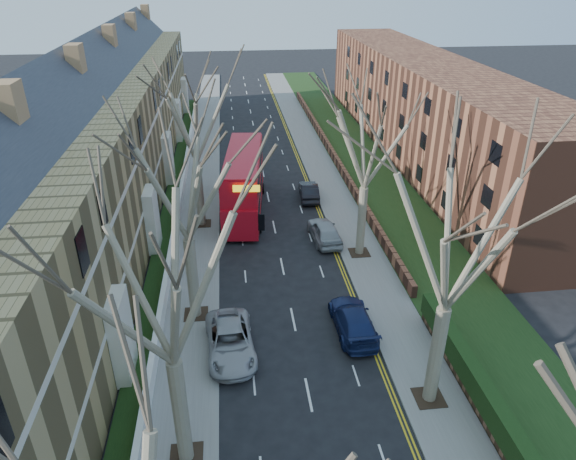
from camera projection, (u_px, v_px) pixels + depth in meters
name	position (u px, v px, depth m)	size (l,w,h in m)	color
pavement_left	(203.00, 175.00, 50.77)	(3.00, 102.00, 0.12)	slate
pavement_right	(322.00, 170.00, 52.01)	(3.00, 102.00, 0.12)	slate
terrace_left	(96.00, 151.00, 40.40)	(9.70, 78.00, 13.60)	#9A814E
flats_right	(423.00, 108.00, 54.44)	(13.97, 54.00, 10.00)	brown
front_wall_left	(180.00, 204.00, 43.29)	(0.30, 78.00, 1.00)	white
grass_verge_right	(365.00, 167.00, 52.44)	(6.00, 102.00, 0.06)	#193312
tree_left_mid	(161.00, 267.00, 17.35)	(10.50, 10.50, 14.71)	#766854
tree_left_far	(181.00, 170.00, 26.30)	(10.15, 10.15, 14.22)	#766854
tree_left_dist	(192.00, 106.00, 36.72)	(10.50, 10.50, 14.71)	#766854
tree_right_mid	(459.00, 223.00, 20.29)	(10.50, 10.50, 14.71)	#766854
tree_right_far	(368.00, 129.00, 32.76)	(10.15, 10.15, 14.22)	#766854
double_decker_bus	(244.00, 184.00, 42.38)	(3.96, 12.28, 5.00)	#B20C19
car_left_far	(230.00, 341.00, 27.39)	(2.48, 5.37, 1.49)	#A2A2A7
car_right_near	(353.00, 320.00, 29.02)	(2.08, 5.13, 1.49)	navy
car_right_mid	(325.00, 231.00, 38.51)	(1.88, 4.68, 1.59)	#989DA1
car_right_far	(309.00, 191.00, 45.48)	(1.52, 4.37, 1.44)	black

